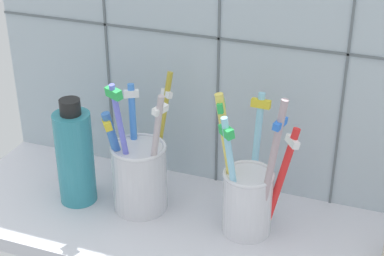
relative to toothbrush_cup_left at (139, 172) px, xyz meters
The scene contains 5 objects.
counter_slab 9.67cm from the toothbrush_cup_left, 10.21° to the right, with size 64.00×22.00×2.00cm, color silver.
tile_wall_back 19.96cm from the toothbrush_cup_left, 55.91° to the left, with size 64.00×2.20×45.00cm.
toothbrush_cup_left is the anchor object (origin of this frame).
toothbrush_cup_right 14.50cm from the toothbrush_cup_left, ahead, with size 9.92×9.31×19.23cm.
soap_bottle 8.69cm from the toothbrush_cup_left, behind, with size 4.86×4.86×14.68cm.
Camera 1 is at (22.84, -59.60, 48.94)cm, focal length 57.92 mm.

